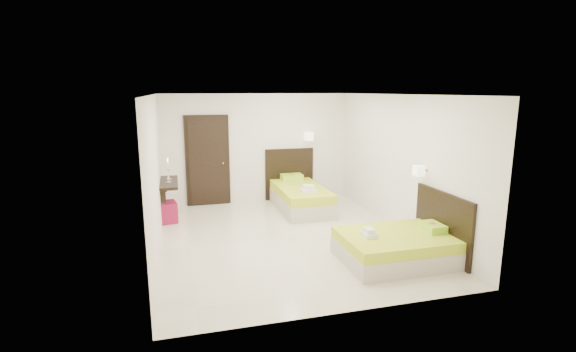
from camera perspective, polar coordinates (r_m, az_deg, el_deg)
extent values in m
plane|color=beige|center=(7.79, -0.14, -8.42)|extent=(5.50, 5.50, 0.00)
cube|color=#BDB5A1|center=(9.54, 1.74, -3.62)|extent=(1.01, 2.03, 0.32)
cube|color=#A8C31F|center=(9.47, 1.75, -2.08)|extent=(1.00, 2.01, 0.20)
cube|color=black|center=(10.35, 0.18, 0.29)|extent=(1.22, 0.05, 1.27)
cube|color=#A9E529|center=(10.15, 0.51, -0.15)|extent=(0.51, 0.35, 0.14)
cylinder|color=#EB375F|center=(10.13, 0.51, 0.25)|extent=(0.12, 0.12, 0.00)
cube|color=white|center=(8.92, 2.80, -2.01)|extent=(0.30, 0.22, 0.08)
cube|color=white|center=(8.90, 2.80, -1.51)|extent=(0.23, 0.17, 0.08)
cube|color=white|center=(10.19, 2.86, 5.43)|extent=(0.18, 0.18, 0.20)
cylinder|color=#2D2116|center=(10.27, 2.72, 5.48)|extent=(0.03, 0.16, 0.03)
cube|color=#BDB5A1|center=(6.96, 14.45, -10.10)|extent=(1.72, 1.29, 0.27)
cube|color=#A8C31F|center=(6.88, 14.55, -8.37)|extent=(1.70, 1.28, 0.17)
cube|color=black|center=(7.26, 20.35, -6.22)|extent=(0.05, 1.46, 1.07)
cube|color=#A9E529|center=(7.17, 19.12, -6.61)|extent=(0.29, 0.43, 0.12)
cylinder|color=#EB375F|center=(7.15, 19.15, -6.14)|extent=(0.10, 0.10, 0.00)
cube|color=white|center=(6.63, 11.01, -7.88)|extent=(0.19, 0.26, 0.07)
cube|color=white|center=(6.61, 11.04, -7.32)|extent=(0.14, 0.19, 0.07)
cube|color=white|center=(7.42, 17.44, 0.69)|extent=(0.15, 0.15, 0.17)
cylinder|color=#2D2116|center=(7.47, 17.96, 0.72)|extent=(0.16, 0.03, 0.03)
cube|color=black|center=(10.22, 3.71, -2.54)|extent=(0.47, 0.44, 0.35)
cube|color=maroon|center=(8.96, -16.38, -4.77)|extent=(0.49, 0.49, 0.43)
cube|color=black|center=(9.94, -10.94, 2.03)|extent=(1.02, 0.06, 2.14)
cube|color=black|center=(9.90, -10.92, 2.00)|extent=(0.88, 0.04, 2.06)
cylinder|color=silver|center=(9.91, -8.88, 1.78)|extent=(0.03, 0.10, 0.03)
cube|color=black|center=(8.87, -15.97, -0.88)|extent=(0.35, 1.20, 0.06)
cube|color=black|center=(8.46, -16.72, -2.55)|extent=(0.10, 0.04, 0.30)
cube|color=black|center=(9.34, -16.60, -1.23)|extent=(0.10, 0.04, 0.30)
cylinder|color=silver|center=(8.71, -15.99, -0.83)|extent=(0.10, 0.10, 0.02)
cylinder|color=silver|center=(8.69, -16.04, -0.05)|extent=(0.02, 0.02, 0.22)
cone|color=silver|center=(8.66, -16.08, 0.79)|extent=(0.07, 0.07, 0.04)
cylinder|color=white|center=(8.65, -16.12, 1.41)|extent=(0.02, 0.02, 0.15)
sphere|color=#FFB23F|center=(8.63, -16.15, 1.97)|extent=(0.02, 0.02, 0.02)
cylinder|color=silver|center=(9.01, -15.97, -0.43)|extent=(0.10, 0.10, 0.02)
cylinder|color=silver|center=(8.98, -16.02, 0.32)|extent=(0.02, 0.02, 0.22)
cone|color=silver|center=(8.96, -16.06, 1.14)|extent=(0.07, 0.07, 0.04)
cylinder|color=white|center=(8.94, -16.10, 1.73)|extent=(0.02, 0.02, 0.15)
sphere|color=#FFB23F|center=(8.93, -16.13, 2.28)|extent=(0.02, 0.02, 0.02)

